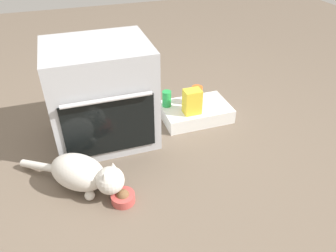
{
  "coord_description": "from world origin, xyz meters",
  "views": [
    {
      "loc": [
        -0.21,
        -1.34,
        1.33
      ],
      "look_at": [
        0.28,
        0.13,
        0.25
      ],
      "focal_mm": 34.13,
      "sensor_mm": 36.0,
      "label": 1
    }
  ],
  "objects_px": {
    "soda_can": "(167,99)",
    "oven": "(102,94)",
    "pantry_cabinet": "(195,112)",
    "food_bowl": "(123,197)",
    "sauce_jar": "(197,95)",
    "cat": "(84,174)",
    "snack_bag": "(192,102)"
  },
  "relations": [
    {
      "from": "pantry_cabinet",
      "to": "food_bowl",
      "type": "bearing_deg",
      "value": -136.75
    },
    {
      "from": "oven",
      "to": "snack_bag",
      "type": "height_order",
      "value": "oven"
    },
    {
      "from": "oven",
      "to": "soda_can",
      "type": "relative_size",
      "value": 5.53
    },
    {
      "from": "cat",
      "to": "soda_can",
      "type": "bearing_deg",
      "value": 81.11
    },
    {
      "from": "oven",
      "to": "cat",
      "type": "distance_m",
      "value": 0.55
    },
    {
      "from": "pantry_cabinet",
      "to": "oven",
      "type": "bearing_deg",
      "value": -178.17
    },
    {
      "from": "food_bowl",
      "to": "sauce_jar",
      "type": "xyz_separation_m",
      "value": [
        0.71,
        0.68,
        0.14
      ]
    },
    {
      "from": "sauce_jar",
      "to": "snack_bag",
      "type": "relative_size",
      "value": 0.78
    },
    {
      "from": "soda_can",
      "to": "snack_bag",
      "type": "bearing_deg",
      "value": -45.93
    },
    {
      "from": "pantry_cabinet",
      "to": "sauce_jar",
      "type": "bearing_deg",
      "value": 60.28
    },
    {
      "from": "oven",
      "to": "cat",
      "type": "xyz_separation_m",
      "value": [
        -0.2,
        -0.47,
        -0.21
      ]
    },
    {
      "from": "sauce_jar",
      "to": "soda_can",
      "type": "bearing_deg",
      "value": 170.09
    },
    {
      "from": "food_bowl",
      "to": "oven",
      "type": "bearing_deg",
      "value": 88.51
    },
    {
      "from": "oven",
      "to": "sauce_jar",
      "type": "height_order",
      "value": "oven"
    },
    {
      "from": "pantry_cabinet",
      "to": "food_bowl",
      "type": "height_order",
      "value": "pantry_cabinet"
    },
    {
      "from": "soda_can",
      "to": "cat",
      "type": "bearing_deg",
      "value": -139.81
    },
    {
      "from": "snack_bag",
      "to": "food_bowl",
      "type": "bearing_deg",
      "value": -137.54
    },
    {
      "from": "food_bowl",
      "to": "snack_bag",
      "type": "xyz_separation_m",
      "value": [
        0.63,
        0.57,
        0.16
      ]
    },
    {
      "from": "oven",
      "to": "cat",
      "type": "height_order",
      "value": "oven"
    },
    {
      "from": "food_bowl",
      "to": "sauce_jar",
      "type": "height_order",
      "value": "sauce_jar"
    },
    {
      "from": "sauce_jar",
      "to": "snack_bag",
      "type": "distance_m",
      "value": 0.14
    },
    {
      "from": "food_bowl",
      "to": "cat",
      "type": "xyz_separation_m",
      "value": [
        -0.18,
        0.16,
        0.09
      ]
    },
    {
      "from": "pantry_cabinet",
      "to": "food_bowl",
      "type": "relative_size",
      "value": 3.83
    },
    {
      "from": "sauce_jar",
      "to": "snack_bag",
      "type": "height_order",
      "value": "snack_bag"
    },
    {
      "from": "oven",
      "to": "food_bowl",
      "type": "xyz_separation_m",
      "value": [
        -0.02,
        -0.63,
        -0.3
      ]
    },
    {
      "from": "sauce_jar",
      "to": "pantry_cabinet",
      "type": "bearing_deg",
      "value": -119.72
    },
    {
      "from": "oven",
      "to": "pantry_cabinet",
      "type": "distance_m",
      "value": 0.73
    },
    {
      "from": "sauce_jar",
      "to": "soda_can",
      "type": "relative_size",
      "value": 1.17
    },
    {
      "from": "oven",
      "to": "soda_can",
      "type": "xyz_separation_m",
      "value": [
        0.47,
        0.09,
        -0.17
      ]
    },
    {
      "from": "cat",
      "to": "snack_bag",
      "type": "relative_size",
      "value": 3.14
    },
    {
      "from": "soda_can",
      "to": "oven",
      "type": "bearing_deg",
      "value": -168.97
    },
    {
      "from": "oven",
      "to": "soda_can",
      "type": "height_order",
      "value": "oven"
    }
  ]
}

